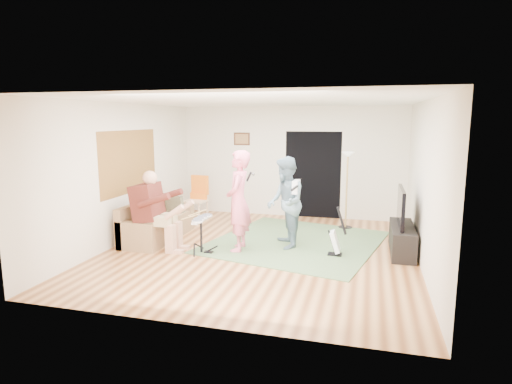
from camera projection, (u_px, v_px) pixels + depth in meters
floor at (260, 251)px, 7.86m from camera, size 6.00×6.00×0.00m
walls at (260, 178)px, 7.63m from camera, size 5.50×6.00×2.70m
ceiling at (261, 101)px, 7.41m from camera, size 6.00×6.00×0.00m
window_blinds at (129, 162)px, 8.49m from camera, size 0.00×2.05×2.05m
doorway at (313, 175)px, 10.39m from camera, size 2.10×0.00×2.10m
picture_frame at (242, 139)px, 10.71m from camera, size 0.42×0.03×0.32m
area_rug at (296, 242)px, 8.40m from camera, size 3.64×3.78×0.02m
sofa at (154, 226)px, 8.64m from camera, size 0.78×1.88×0.76m
drummer at (157, 219)px, 7.86m from camera, size 0.95×0.53×1.47m
drum_kit at (201, 237)px, 7.69m from camera, size 0.37×0.66×0.67m
singer at (238, 201)px, 7.75m from camera, size 0.52×0.72×1.84m
microphone at (249, 177)px, 7.62m from camera, size 0.06×0.06×0.24m
guitarist at (285, 203)px, 7.95m from camera, size 0.89×1.00×1.71m
guitar_held at (296, 187)px, 7.84m from camera, size 0.14×0.60×0.26m
guitar_spare at (336, 242)px, 7.54m from camera, size 0.32×0.29×0.89m
torchiere_lamp at (347, 176)px, 9.31m from camera, size 0.30×0.30×1.69m
dining_chair at (197, 205)px, 10.12m from camera, size 0.51×0.53×1.07m
tv_cabinet at (402, 239)px, 7.70m from camera, size 0.40×1.40×0.50m
television at (401, 207)px, 7.61m from camera, size 0.06×1.15×0.66m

